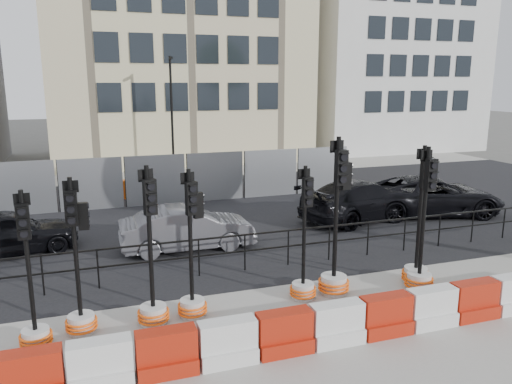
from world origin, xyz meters
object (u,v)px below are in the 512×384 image
object	(u,v)px
traffic_signal_a	(34,317)
traffic_signal_d	(192,283)
traffic_signal_h	(417,256)
car_c	(362,200)
car_a	(4,233)

from	to	relation	value
traffic_signal_a	traffic_signal_d	xyz separation A→B (m)	(2.99, 0.29, 0.13)
traffic_signal_h	car_c	xyz separation A→B (m)	(1.73, 5.46, 0.01)
car_a	car_c	world-z (taller)	car_c
car_a	car_c	xyz separation A→B (m)	(11.42, 0.05, 0.04)
car_a	traffic_signal_a	bearing A→B (deg)	179.51
traffic_signal_d	traffic_signal_h	xyz separation A→B (m)	(5.46, -0.02, -0.05)
traffic_signal_h	car_c	world-z (taller)	traffic_signal_h
traffic_signal_d	car_a	bearing A→B (deg)	115.53
traffic_signal_d	traffic_signal_a	bearing A→B (deg)	173.04
traffic_signal_d	traffic_signal_h	size ratio (longest dim) A/B	0.93
traffic_signal_d	car_a	distance (m)	6.86
traffic_signal_d	car_c	size ratio (longest dim) A/B	0.60
traffic_signal_d	car_c	bearing A→B (deg)	24.60
traffic_signal_h	car_a	bearing A→B (deg)	154.17
traffic_signal_a	car_c	distance (m)	11.69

